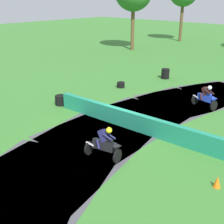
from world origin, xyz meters
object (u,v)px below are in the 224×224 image
object	(u,v)px
motorcycle_chase_black	(106,144)
traffic_cone	(217,182)
tire_stack_mid_b	(61,100)
tire_stack_near	(165,74)
tire_stack_mid_a	(121,85)
motorcycle_lead_blue	(206,97)

from	to	relation	value
motorcycle_chase_black	traffic_cone	xyz separation A→B (m)	(4.38, 1.18, -0.42)
tire_stack_mid_b	traffic_cone	size ratio (longest dim) A/B	1.62
tire_stack_near	tire_stack_mid_a	bearing A→B (deg)	-102.49
motorcycle_lead_blue	motorcycle_chase_black	distance (m)	8.58
tire_stack_near	tire_stack_mid_a	world-z (taller)	tire_stack_near
motorcycle_chase_black	traffic_cone	bearing A→B (deg)	15.02
tire_stack_mid_b	tire_stack_near	bearing A→B (deg)	82.90
motorcycle_chase_black	tire_stack_mid_b	distance (m)	7.25
tire_stack_mid_a	traffic_cone	world-z (taller)	traffic_cone
motorcycle_lead_blue	tire_stack_mid_a	bearing A→B (deg)	-177.45
motorcycle_chase_black	tire_stack_mid_b	bearing A→B (deg)	156.53
motorcycle_chase_black	tire_stack_near	distance (m)	13.81
tire_stack_mid_a	traffic_cone	xyz separation A→B (m)	(10.78, -7.11, 0.02)
tire_stack_near	tire_stack_mid_b	bearing A→B (deg)	-97.10
motorcycle_chase_black	tire_stack_mid_a	xyz separation A→B (m)	(-6.40, 8.28, -0.44)
motorcycle_lead_blue	traffic_cone	bearing A→B (deg)	-60.68
tire_stack_mid_b	traffic_cone	world-z (taller)	tire_stack_mid_b
motorcycle_lead_blue	tire_stack_mid_b	distance (m)	8.93
tire_stack_mid_a	tire_stack_mid_b	size ratio (longest dim) A/B	0.80
tire_stack_near	traffic_cone	size ratio (longest dim) A/B	1.82
tire_stack_mid_b	tire_stack_mid_a	bearing A→B (deg)	87.42
tire_stack_mid_a	tire_stack_near	bearing A→B (deg)	77.51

